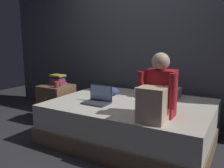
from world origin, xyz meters
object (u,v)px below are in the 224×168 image
Objects in this scene: pillow at (158,92)px; bed at (131,121)px; mug at (57,84)px; laptop at (98,99)px; nightstand at (57,103)px; person_sitting at (158,94)px; book_stack at (58,80)px; clothes_pile at (108,90)px.

bed is at bearing -113.57° from pillow.
pillow is 1.47m from mug.
laptop reaches higher than bed.
person_sitting is (1.78, -0.46, 0.45)m from nightstand.
laptop reaches higher than nightstand.
nightstand is 1.82× the size of laptop.
book_stack reaches higher than clothes_pile.
laptop is at bearing -11.00° from mug.
mug is at bearing -42.69° from nightstand.
clothes_pile is (-0.16, 0.51, -0.00)m from laptop.
clothes_pile is at bearing 27.12° from mug.
mug is (0.13, -0.12, 0.34)m from nightstand.
pillow reaches higher than clothes_pile.
bed is at bearing 4.46° from mug.
laptop reaches higher than mug.
bed is 1.30m from nightstand.
nightstand is (-1.30, 0.03, 0.05)m from bed.
person_sitting reaches higher than laptop.
book_stack is 0.61× the size of clothes_pile.
bed is 0.58m from pillow.
nightstand is 1.58m from pillow.
laptop is 1.37× the size of book_stack.
laptop is 0.57× the size of pillow.
mug is at bearing -152.88° from clothes_pile.
laptop is 3.56× the size of mug.
bed is 1.36m from book_stack.
book_stack is at bearing 127.15° from mug.
pillow is 0.72m from clothes_pile.
bed is 0.82m from person_sitting.
laptop is 0.53m from clothes_pile.
nightstand is 6.48× the size of mug.
laptop is 0.84× the size of clothes_pile.
laptop is 1.01m from book_stack.
book_stack reaches higher than pillow.
pillow is at bearing 108.13° from person_sitting.
book_stack is at bearing -167.12° from clothes_pile.
clothes_pile is (0.80, 0.18, -0.11)m from book_stack.
bed is 0.52m from laptop.
mug is at bearing -175.54° from bed.
person_sitting reaches higher than nightstand.
person_sitting reaches higher than bed.
person_sitting is at bearing -11.55° from mug.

